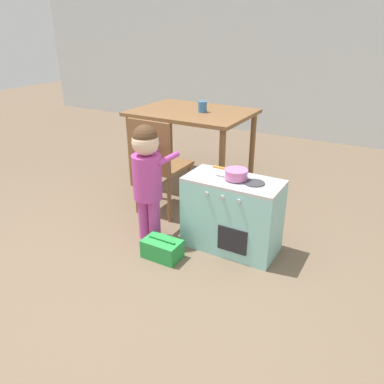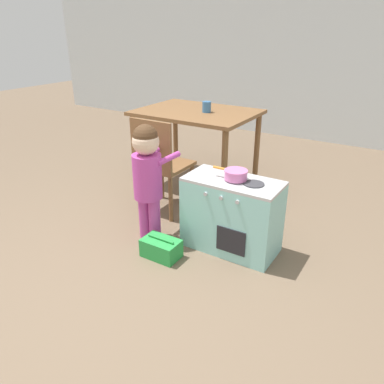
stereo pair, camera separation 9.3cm
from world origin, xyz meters
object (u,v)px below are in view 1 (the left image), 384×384
object	(u,v)px
toy_basket	(162,249)
child_figure	(147,170)
dining_chair_near	(158,163)
cup_on_table	(202,107)
toy_pot	(236,173)
dining_table	(192,121)
play_kitchen	(232,214)

from	to	relation	value
toy_basket	child_figure	bearing A→B (deg)	143.46
dining_chair_near	cup_on_table	xyz separation A→B (m)	(0.03, 0.74, 0.36)
dining_chair_near	child_figure	bearing A→B (deg)	-65.17
toy_pot	dining_table	size ratio (longest dim) A/B	0.23
play_kitchen	dining_table	bearing A→B (deg)	132.90
child_figure	dining_chair_near	world-z (taller)	child_figure
toy_basket	cup_on_table	bearing A→B (deg)	106.63
dining_table	dining_chair_near	distance (m)	0.78
play_kitchen	dining_chair_near	world-z (taller)	dining_chair_near
child_figure	cup_on_table	distance (m)	1.20
cup_on_table	dining_chair_near	bearing A→B (deg)	-92.03
toy_pot	dining_chair_near	distance (m)	0.85
toy_pot	toy_basket	world-z (taller)	toy_pot
dining_chair_near	cup_on_table	bearing A→B (deg)	87.97
play_kitchen	toy_pot	distance (m)	0.33
child_figure	cup_on_table	xyz separation A→B (m)	(-0.17, 1.16, 0.25)
cup_on_table	toy_pot	bearing A→B (deg)	-50.37
play_kitchen	toy_pot	world-z (taller)	toy_pot
dining_chair_near	play_kitchen	bearing A→B (deg)	-14.63
toy_basket	dining_chair_near	world-z (taller)	dining_chair_near
toy_basket	cup_on_table	distance (m)	1.58
toy_basket	dining_table	world-z (taller)	dining_table
toy_pot	toy_basket	bearing A→B (deg)	-135.63
play_kitchen	child_figure	distance (m)	0.71
child_figure	dining_chair_near	xyz separation A→B (m)	(-0.19, 0.42, -0.11)
dining_table	cup_on_table	world-z (taller)	cup_on_table
dining_table	dining_chair_near	world-z (taller)	dining_chair_near
dining_chair_near	cup_on_table	distance (m)	0.82
toy_basket	cup_on_table	xyz separation A→B (m)	(-0.40, 1.33, 0.76)
toy_pot	dining_chair_near	size ratio (longest dim) A/B	0.30
toy_basket	dining_chair_near	xyz separation A→B (m)	(-0.42, 0.59, 0.40)
child_figure	toy_basket	xyz separation A→B (m)	(0.23, -0.17, -0.51)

